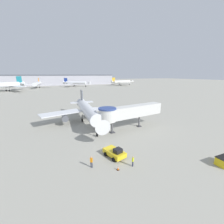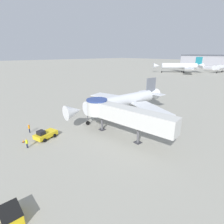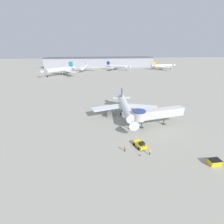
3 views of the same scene
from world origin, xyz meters
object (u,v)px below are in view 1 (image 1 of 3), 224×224
Objects in this scene: main_airplane at (88,111)px; background_jet_teal_tail at (4,85)px; traffic_cone_apron_front at (118,168)px; ground_crew_marshaller at (91,161)px; ground_crew_wing_walker at (133,160)px; background_jet_blue_tail at (75,83)px; background_jet_gold_tail at (122,82)px; pushback_tug_yellow at (115,152)px; traffic_cone_near_nose at (109,149)px; background_jet_orange_tail at (37,84)px; jet_bridge at (128,112)px.

background_jet_teal_tail reaches higher than main_airplane.
traffic_cone_apron_front is at bearing -27.72° from background_jet_teal_tail.
ground_crew_marshaller is 1.09× the size of ground_crew_wing_walker.
ground_crew_wing_walker is 0.06× the size of background_jet_blue_tail.
background_jet_gold_tail is at bearing 63.02° from main_airplane.
pushback_tug_yellow is at bearing -150.99° from background_jet_blue_tail.
traffic_cone_near_nose is 0.02× the size of background_jet_gold_tail.
main_airplane reaches higher than traffic_cone_near_nose.
ground_crew_marshaller is 0.05× the size of background_jet_gold_tail.
background_jet_gold_tail is 58.02m from background_jet_blue_tail.
main_airplane is 138.13m from background_jet_blue_tail.
pushback_tug_yellow is at bearing -86.16° from traffic_cone_near_nose.
background_jet_orange_tail is at bearing 84.01° from background_jet_gold_tail.
traffic_cone_apron_front is (-1.07, -3.47, -0.47)m from pushback_tug_yellow.
traffic_cone_apron_front is 0.38× the size of ground_crew_wing_walker.
ground_crew_marshaller is (-4.24, -3.65, 0.76)m from traffic_cone_near_nose.
background_jet_teal_tail is (-35.80, 125.14, 4.16)m from ground_crew_marshaller.
pushback_tug_yellow is (-0.55, -19.46, -2.81)m from main_airplane.
traffic_cone_near_nose is 155.24m from background_jet_blue_tail.
main_airplane is at bearing 72.60° from pushback_tug_yellow.
ground_crew_wing_walker is 134.00m from background_jet_teal_tail.
main_airplane is 0.83× the size of background_jet_teal_tail.
traffic_cone_near_nose is 149.05m from background_jet_orange_tail.
background_jet_orange_tail is at bearing 92.28° from jet_bridge.
pushback_tug_yellow is 0.14× the size of background_jet_orange_tail.
background_jet_blue_tail is at bearing 76.59° from jet_bridge.
background_jet_gold_tail is at bearing 99.07° from ground_crew_marshaller.
ground_crew_marshaller is at bearing -144.80° from jet_bridge.
background_jet_gold_tail is (83.97, 154.52, 3.25)m from ground_crew_marshaller.
ground_crew_wing_walker is at bearing -26.74° from background_jet_teal_tail.
ground_crew_marshaller reaches higher than traffic_cone_near_nose.
pushback_tug_yellow is at bearing -88.01° from main_airplane.
jet_bridge is 12.59m from traffic_cone_near_nose.
traffic_cone_apron_front is at bearing -75.67° from background_jet_orange_tail.
main_airplane is 23.15m from ground_crew_wing_walker.
main_airplane is at bearing 87.65° from traffic_cone_near_nose.
background_jet_teal_tail is at bearing 105.03° from jet_bridge.
main_airplane is 1.51× the size of jet_bridge.
pushback_tug_yellow is 4.60m from ground_crew_marshaller.
background_jet_gold_tail is 1.09× the size of background_jet_teal_tail.
main_airplane reaches higher than jet_bridge.
traffic_cone_near_nose is 5.65m from ground_crew_marshaller.
background_jet_gold_tail is (80.64, 156.64, 4.00)m from traffic_cone_apron_front.
background_jet_blue_tail is at bearing 16.50° from background_jet_orange_tail.
traffic_cone_apron_front is 154.69m from background_jet_orange_tail.
ground_crew_wing_walker is (5.75, -2.18, -0.09)m from ground_crew_marshaller.
background_jet_teal_tail is at bearing 71.30° from ground_crew_wing_walker.
ground_crew_marshaller is at bearing -76.83° from background_jet_orange_tail.
pushback_tug_yellow is 2.59× the size of ground_crew_wing_walker.
traffic_cone_near_nose is 0.02× the size of background_jet_blue_tail.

